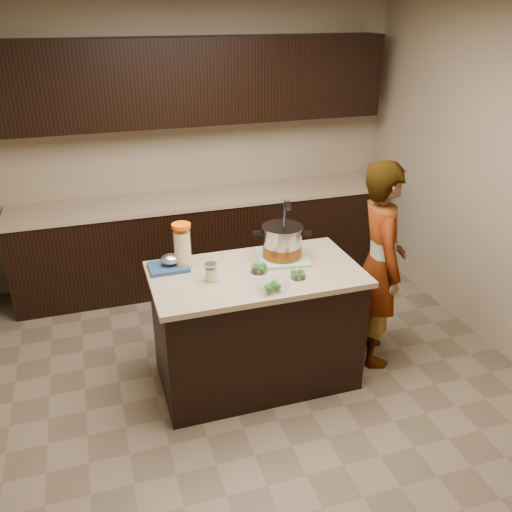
% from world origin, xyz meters
% --- Properties ---
extents(ground_plane, '(4.00, 4.00, 0.00)m').
position_xyz_m(ground_plane, '(0.00, 0.00, 0.00)').
color(ground_plane, brown).
rests_on(ground_plane, ground).
extents(room_shell, '(4.04, 4.04, 2.72)m').
position_xyz_m(room_shell, '(0.00, 0.00, 1.71)').
color(room_shell, tan).
rests_on(room_shell, ground).
extents(back_cabinets, '(3.60, 0.63, 2.33)m').
position_xyz_m(back_cabinets, '(0.00, 1.74, 0.94)').
color(back_cabinets, black).
rests_on(back_cabinets, ground).
extents(island, '(1.46, 0.81, 0.90)m').
position_xyz_m(island, '(0.00, 0.00, 0.45)').
color(island, black).
rests_on(island, ground).
extents(dish_towel, '(0.41, 0.41, 0.02)m').
position_xyz_m(dish_towel, '(0.25, 0.15, 0.91)').
color(dish_towel, '#59845B').
rests_on(dish_towel, island).
extents(stock_pot, '(0.41, 0.37, 0.42)m').
position_xyz_m(stock_pot, '(0.25, 0.15, 1.02)').
color(stock_pot, '#B7B7BC').
rests_on(stock_pot, dish_towel).
extents(lemonade_pitcher, '(0.14, 0.14, 0.32)m').
position_xyz_m(lemonade_pitcher, '(-0.46, 0.23, 1.05)').
color(lemonade_pitcher, '#DECC88').
rests_on(lemonade_pitcher, island).
extents(mason_jar, '(0.09, 0.09, 0.14)m').
position_xyz_m(mason_jar, '(-0.33, -0.04, 0.96)').
color(mason_jar, '#DECC88').
rests_on(mason_jar, island).
extents(broccoli_tub_left, '(0.12, 0.12, 0.05)m').
position_xyz_m(broccoli_tub_left, '(0.02, -0.01, 0.92)').
color(broccoli_tub_left, silver).
rests_on(broccoli_tub_left, island).
extents(broccoli_tub_right, '(0.14, 0.14, 0.05)m').
position_xyz_m(broccoli_tub_right, '(0.24, -0.18, 0.92)').
color(broccoli_tub_right, silver).
rests_on(broccoli_tub_right, island).
extents(broccoli_tub_rect, '(0.21, 0.17, 0.07)m').
position_xyz_m(broccoli_tub_rect, '(0.02, -0.29, 0.93)').
color(broccoli_tub_rect, silver).
rests_on(broccoli_tub_rect, island).
extents(blue_tray, '(0.27, 0.22, 0.10)m').
position_xyz_m(blue_tray, '(-0.56, 0.23, 0.94)').
color(blue_tray, navy).
rests_on(blue_tray, island).
extents(person, '(0.52, 0.66, 1.61)m').
position_xyz_m(person, '(0.98, 0.00, 0.80)').
color(person, gray).
rests_on(person, ground).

